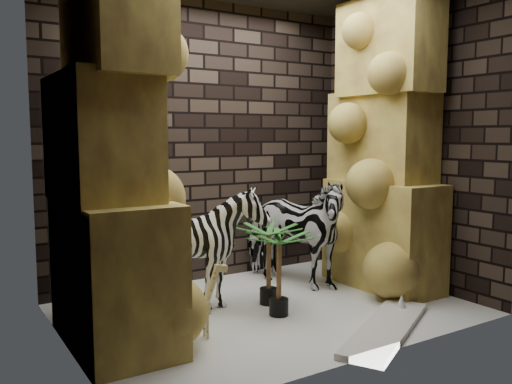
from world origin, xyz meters
TOP-DOWN VIEW (x-y plane):
  - floor at (0.00, 0.00)m, footprint 3.50×3.50m
  - wall_back at (0.00, 1.25)m, footprint 3.50×0.00m
  - wall_front at (0.00, -1.25)m, footprint 3.50×0.00m
  - wall_left at (-1.75, 0.00)m, footprint 0.00×3.00m
  - wall_right at (1.75, 0.00)m, footprint 0.00×3.00m
  - rock_pillar_left at (-1.40, 0.00)m, footprint 0.68×1.30m
  - rock_pillar_right at (1.42, 0.00)m, footprint 0.58×1.25m
  - zebra_right at (0.62, 0.51)m, footprint 0.97×1.29m
  - zebra_left at (-0.48, 0.39)m, footprint 0.96×1.17m
  - giraffe_toy at (-0.86, -0.29)m, footprint 0.32×0.12m
  - palm_front at (0.09, 0.14)m, footprint 0.36×0.36m
  - palm_back at (-0.00, -0.17)m, footprint 0.36×0.36m
  - surfboard at (0.51, -0.95)m, footprint 1.44×1.02m

SIDE VIEW (x-z plane):
  - floor at x=0.00m, z-range 0.00..0.00m
  - surfboard at x=0.51m, z-range 0.00..0.05m
  - giraffe_toy at x=-0.86m, z-range 0.00..0.62m
  - palm_back at x=0.00m, z-range 0.00..0.75m
  - palm_front at x=0.09m, z-range 0.00..0.76m
  - zebra_left at x=-0.48m, z-range 0.00..1.03m
  - zebra_right at x=0.62m, z-range 0.00..1.36m
  - wall_back at x=0.00m, z-range -0.25..3.25m
  - wall_front at x=0.00m, z-range -0.25..3.25m
  - wall_left at x=-1.75m, z-range 0.00..3.00m
  - wall_right at x=1.75m, z-range 0.00..3.00m
  - rock_pillar_left at x=-1.40m, z-range 0.00..3.00m
  - rock_pillar_right at x=1.42m, z-range 0.00..3.00m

